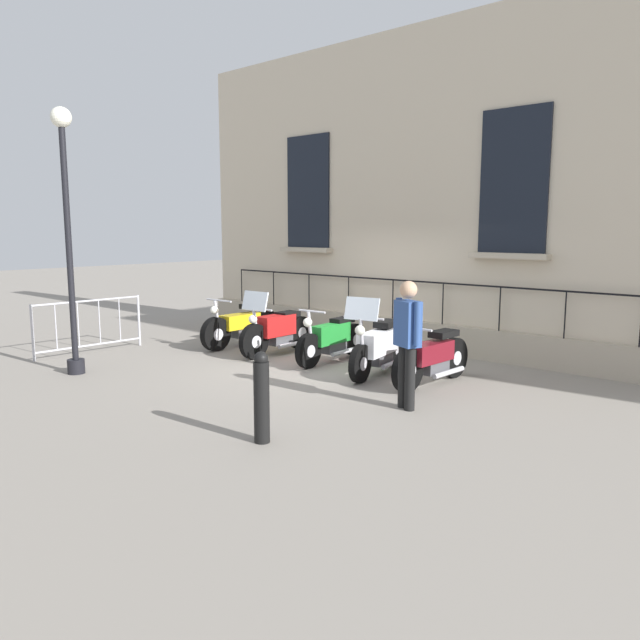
% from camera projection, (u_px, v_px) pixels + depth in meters
% --- Properties ---
extents(ground_plane, '(60.00, 60.00, 0.00)m').
position_uv_depth(ground_plane, '(323.00, 363.00, 10.94)').
color(ground_plane, gray).
extents(building_facade, '(0.82, 11.01, 6.25)m').
position_uv_depth(building_facade, '(406.00, 197.00, 12.40)').
color(building_facade, beige).
rests_on(building_facade, ground_plane).
extents(motorcycle_yellow, '(2.07, 0.73, 1.02)m').
position_uv_depth(motorcycle_yellow, '(242.00, 326.00, 12.52)').
color(motorcycle_yellow, black).
rests_on(motorcycle_yellow, ground_plane).
extents(motorcycle_red, '(1.94, 0.74, 1.26)m').
position_uv_depth(motorcycle_red, '(277.00, 331.00, 11.68)').
color(motorcycle_red, black).
rests_on(motorcycle_red, ground_plane).
extents(motorcycle_green, '(2.00, 0.57, 1.00)m').
position_uv_depth(motorcycle_green, '(332.00, 339.00, 11.03)').
color(motorcycle_green, black).
rests_on(motorcycle_green, ground_plane).
extents(motorcycle_white, '(1.95, 0.70, 1.34)m').
position_uv_depth(motorcycle_white, '(378.00, 347.00, 10.06)').
color(motorcycle_white, black).
rests_on(motorcycle_white, ground_plane).
extents(motorcycle_maroon, '(1.92, 0.67, 0.97)m').
position_uv_depth(motorcycle_maroon, '(432.00, 358.00, 9.40)').
color(motorcycle_maroon, black).
rests_on(motorcycle_maroon, ground_plane).
extents(lamppost, '(0.33, 0.33, 4.30)m').
position_uv_depth(lamppost, '(68.00, 226.00, 9.82)').
color(lamppost, black).
rests_on(lamppost, ground_plane).
extents(crowd_barrier, '(2.19, 0.13, 1.05)m').
position_uv_depth(crowd_barrier, '(89.00, 324.00, 11.78)').
color(crowd_barrier, '#B7B7BF').
rests_on(crowd_barrier, ground_plane).
extents(bollard, '(0.18, 0.18, 1.05)m').
position_uv_depth(bollard, '(262.00, 397.00, 6.83)').
color(bollard, black).
rests_on(bollard, ground_plane).
extents(pedestrian_standing, '(0.34, 0.49, 1.73)m').
position_uv_depth(pedestrian_standing, '(407.00, 337.00, 8.05)').
color(pedestrian_standing, black).
rests_on(pedestrian_standing, ground_plane).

